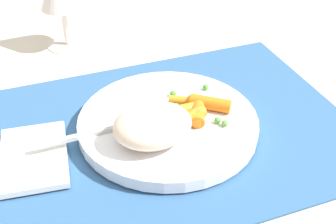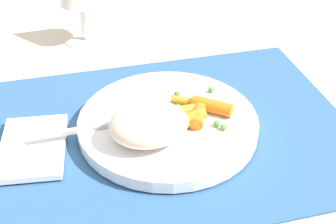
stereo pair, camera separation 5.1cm
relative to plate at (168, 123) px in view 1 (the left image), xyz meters
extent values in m
plane|color=beige|center=(0.00, 0.00, -0.01)|extent=(2.40, 2.40, 0.00)
cube|color=#2D5684|center=(0.00, 0.00, -0.01)|extent=(0.48, 0.35, 0.01)
cylinder|color=white|center=(0.00, 0.00, 0.00)|extent=(0.23, 0.23, 0.02)
ellipsoid|color=beige|center=(-0.03, -0.03, 0.03)|extent=(0.09, 0.08, 0.04)
cylinder|color=orange|center=(0.01, 0.00, 0.02)|extent=(0.04, 0.02, 0.02)
cylinder|color=orange|center=(0.03, -0.02, 0.02)|extent=(0.03, 0.04, 0.02)
cylinder|color=orange|center=(0.04, 0.02, 0.01)|extent=(0.05, 0.04, 0.01)
cylinder|color=orange|center=(0.02, -0.02, 0.02)|extent=(0.04, 0.03, 0.02)
cylinder|color=orange|center=(0.06, 0.00, 0.02)|extent=(0.05, 0.05, 0.02)
cylinder|color=orange|center=(0.01, -0.01, 0.02)|extent=(0.05, 0.04, 0.02)
sphere|color=#4D8D3A|center=(0.04, 0.03, 0.01)|extent=(0.01, 0.01, 0.01)
sphere|color=#469130|center=(0.05, -0.03, 0.01)|extent=(0.01, 0.01, 0.01)
sphere|color=green|center=(0.04, -0.01, 0.01)|extent=(0.01, 0.01, 0.01)
sphere|color=green|center=(0.05, 0.02, 0.01)|extent=(0.01, 0.01, 0.01)
sphere|color=#5BA53B|center=(0.02, 0.03, 0.01)|extent=(0.01, 0.01, 0.01)
sphere|color=#4D9E31|center=(0.07, 0.04, 0.01)|extent=(0.01, 0.01, 0.01)
sphere|color=#598F37|center=(0.01, 0.02, 0.01)|extent=(0.01, 0.01, 0.01)
sphere|color=green|center=(0.02, 0.04, 0.01)|extent=(0.01, 0.01, 0.01)
sphere|color=#4D9E46|center=(0.00, -0.01, 0.01)|extent=(0.01, 0.01, 0.01)
sphere|color=green|center=(0.04, 0.00, 0.01)|extent=(0.01, 0.01, 0.01)
sphere|color=#408D42|center=(-0.01, 0.03, 0.01)|extent=(0.01, 0.01, 0.01)
sphere|color=#5B9139|center=(0.06, -0.04, 0.01)|extent=(0.01, 0.01, 0.01)
sphere|color=green|center=(0.02, 0.01, 0.01)|extent=(0.01, 0.01, 0.01)
cube|color=#BABABA|center=(0.02, 0.00, 0.01)|extent=(0.05, 0.02, 0.01)
cube|color=#BABABA|center=(-0.08, 0.00, 0.01)|extent=(0.17, 0.01, 0.01)
cylinder|color=silver|center=(-0.08, 0.29, -0.01)|extent=(0.07, 0.07, 0.00)
cylinder|color=silver|center=(-0.08, 0.29, 0.02)|extent=(0.01, 0.01, 0.07)
cube|color=white|center=(-0.17, 0.00, 0.00)|extent=(0.09, 0.12, 0.01)
camera|label=1|loc=(-0.16, -0.43, 0.35)|focal=48.02mm
camera|label=2|loc=(-0.11, -0.44, 0.35)|focal=48.02mm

